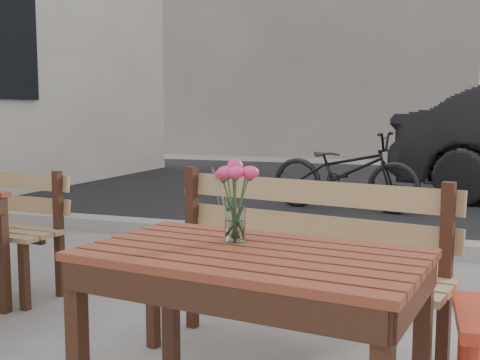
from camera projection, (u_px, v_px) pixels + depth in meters
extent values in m
cube|color=black|center=(4.00, 29.00, 7.79)|extent=(0.06, 1.20, 1.80)
cube|color=black|center=(411.00, 191.00, 8.68)|extent=(30.00, 8.00, 0.00)
cube|color=gray|center=(374.00, 244.00, 4.94)|extent=(30.00, 0.25, 0.12)
cube|color=slate|center=(318.00, 2.00, 15.78)|extent=(8.00, 3.00, 8.00)
cube|color=brown|center=(251.00, 255.00, 1.98)|extent=(1.19, 0.78, 0.03)
cube|color=black|center=(78.00, 356.00, 2.01)|extent=(0.06, 0.06, 0.66)
cube|color=black|center=(171.00, 308.00, 2.50)|extent=(0.06, 0.06, 0.66)
cube|color=black|center=(422.00, 353.00, 2.04)|extent=(0.06, 0.06, 0.66)
cube|color=#A17C53|center=(287.00, 268.00, 2.67)|extent=(1.46, 0.66, 0.03)
cube|color=#A17C53|center=(308.00, 209.00, 2.82)|extent=(1.39, 0.31, 0.38)
cube|color=black|center=(152.00, 301.00, 2.90)|extent=(0.06, 0.06, 0.46)
cube|color=black|center=(422.00, 359.00, 2.22)|extent=(0.06, 0.06, 0.46)
cube|color=black|center=(191.00, 248.00, 3.15)|extent=(0.06, 0.06, 0.86)
cube|color=black|center=(445.00, 286.00, 2.47)|extent=(0.06, 0.06, 0.86)
cylinder|color=white|center=(235.00, 224.00, 2.12)|extent=(0.07, 0.07, 0.12)
cylinder|color=#325D2D|center=(235.00, 206.00, 2.12)|extent=(0.04, 0.04, 0.25)
cube|color=black|center=(3.00, 255.00, 3.39)|extent=(0.06, 0.06, 0.67)
cube|color=black|center=(23.00, 275.00, 3.44)|extent=(0.05, 0.05, 0.42)
cube|color=black|center=(58.00, 234.00, 3.69)|extent=(0.05, 0.05, 0.78)
imported|color=black|center=(344.00, 171.00, 6.91)|extent=(1.80, 0.82, 0.91)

